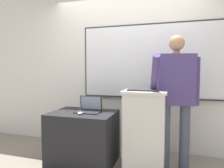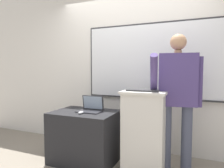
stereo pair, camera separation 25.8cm
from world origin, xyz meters
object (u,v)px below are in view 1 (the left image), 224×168
computer_mouse_by_laptop (80,113)px  wireless_keyboard (143,90)px  laptop (89,107)px  lectern_podium (145,131)px  side_desk (83,137)px  person_presenter (176,92)px

computer_mouse_by_laptop → wireless_keyboard: bearing=7.5°
laptop → computer_mouse_by_laptop: 0.20m
lectern_podium → wireless_keyboard: wireless_keyboard is taller
side_desk → computer_mouse_by_laptop: size_ratio=8.89×
side_desk → lectern_podium: bearing=1.0°
lectern_podium → laptop: size_ratio=3.12×
side_desk → computer_mouse_by_laptop: (0.03, -0.15, 0.38)m
side_desk → wireless_keyboard: bearing=-2.8°
laptop → wireless_keyboard: bearing=-6.2°
wireless_keyboard → laptop: bearing=173.8°
person_presenter → computer_mouse_by_laptop: 1.27m
side_desk → wireless_keyboard: 1.09m
person_presenter → lectern_podium: bearing=-168.2°
person_presenter → laptop: 1.18m
side_desk → laptop: 0.43m
lectern_podium → person_presenter: 0.64m
person_presenter → wireless_keyboard: 0.44m
laptop → computer_mouse_by_laptop: laptop is taller
person_presenter → computer_mouse_by_laptop: person_presenter is taller
lectern_podium → computer_mouse_by_laptop: (-0.83, -0.16, 0.21)m
lectern_podium → computer_mouse_by_laptop: 0.87m
lectern_podium → wireless_keyboard: (-0.02, -0.06, 0.53)m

